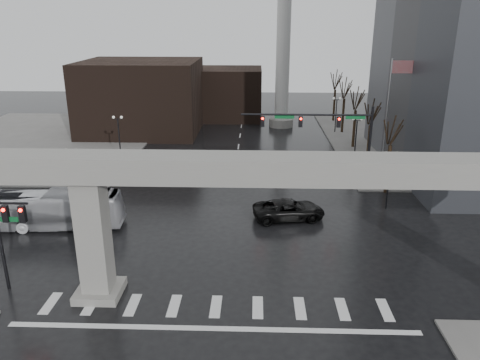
{
  "coord_description": "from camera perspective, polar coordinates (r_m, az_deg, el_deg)",
  "views": [
    {
      "loc": [
        2.16,
        -23.8,
        15.64
      ],
      "look_at": [
        1.07,
        8.15,
        4.5
      ],
      "focal_mm": 35.0,
      "sensor_mm": 36.0,
      "label": 1
    }
  ],
  "objects": [
    {
      "name": "city_bus",
      "position": [
        39.26,
        -21.84,
        -3.37
      ],
      "size": [
        10.85,
        3.27,
        2.98
      ],
      "primitive_type": "imported",
      "rotation": [
        0.0,
        0.0,
        1.64
      ],
      "color": "#BABBC0",
      "rests_on": "ground"
    },
    {
      "name": "flagpole_assembly",
      "position": [
        48.33,
        17.9,
        8.64
      ],
      "size": [
        2.06,
        0.12,
        12.0
      ],
      "color": "silver",
      "rests_on": "ground"
    },
    {
      "name": "tree_right_3",
      "position": [
        68.15,
        12.5,
        8.06
      ],
      "size": [
        1.11,
        1.66,
        8.02
      ],
      "color": "black",
      "rests_on": "ground"
    },
    {
      "name": "sidewalk_ne",
      "position": [
        66.23,
        23.04,
        4.07
      ],
      "size": [
        28.0,
        36.0,
        0.15
      ],
      "primitive_type": "cube",
      "color": "slate",
      "rests_on": "ground"
    },
    {
      "name": "lamp_right_2",
      "position": [
        67.87,
        11.66,
        8.5
      ],
      "size": [
        1.22,
        0.32,
        5.11
      ],
      "color": "black",
      "rests_on": "ground"
    },
    {
      "name": "sidewalk_nw",
      "position": [
        67.9,
        -22.69,
        4.47
      ],
      "size": [
        28.0,
        36.0,
        0.15
      ],
      "primitive_type": "cube",
      "color": "slate",
      "rests_on": "ground"
    },
    {
      "name": "building_far_left",
      "position": [
        68.58,
        -11.89,
        9.89
      ],
      "size": [
        16.0,
        14.0,
        10.0
      ],
      "primitive_type": "cube",
      "color": "black",
      "rests_on": "ground"
    },
    {
      "name": "lamp_left_0",
      "position": [
        42.68,
        -19.68,
        1.5
      ],
      "size": [
        1.22,
        0.32,
        5.11
      ],
      "color": "black",
      "rests_on": "ground"
    },
    {
      "name": "tree_right_4",
      "position": [
        75.89,
        11.45,
        9.29
      ],
      "size": [
        1.12,
        1.69,
        8.19
      ],
      "color": "black",
      "rests_on": "ground"
    },
    {
      "name": "lamp_right_1",
      "position": [
        54.4,
        14.0,
        5.72
      ],
      "size": [
        1.22,
        0.32,
        5.11
      ],
      "color": "black",
      "rests_on": "ground"
    },
    {
      "name": "tree_right_2",
      "position": [
        60.48,
        13.8,
        6.52
      ],
      "size": [
        1.1,
        1.63,
        7.85
      ],
      "color": "black",
      "rests_on": "ground"
    },
    {
      "name": "smokestack",
      "position": [
        69.94,
        5.33,
        17.26
      ],
      "size": [
        3.6,
        3.6,
        30.0
      ],
      "color": "silver",
      "rests_on": "ground"
    },
    {
      "name": "tree_right_1",
      "position": [
        52.9,
        15.46,
        4.52
      ],
      "size": [
        1.09,
        1.61,
        7.67
      ],
      "color": "black",
      "rests_on": "ground"
    },
    {
      "name": "lamp_left_1",
      "position": [
        55.46,
        -14.58,
        5.92
      ],
      "size": [
        1.22,
        0.32,
        5.11
      ],
      "color": "black",
      "rests_on": "ground"
    },
    {
      "name": "signal_left_pole",
      "position": [
        30.52,
        -26.52,
        -5.21
      ],
      "size": [
        2.3,
        0.3,
        6.0
      ],
      "color": "black",
      "rests_on": "ground"
    },
    {
      "name": "building_far_mid",
      "position": [
        76.8,
        -1.2,
        10.5
      ],
      "size": [
        10.0,
        10.0,
        8.0
      ],
      "primitive_type": "cube",
      "color": "black",
      "rests_on": "ground"
    },
    {
      "name": "ground",
      "position": [
        28.56,
        -2.79,
        -14.02
      ],
      "size": [
        160.0,
        160.0,
        0.0
      ],
      "primitive_type": "plane",
      "color": "black",
      "rests_on": "ground"
    },
    {
      "name": "pickup_truck",
      "position": [
        38.37,
        5.98,
        -3.64
      ],
      "size": [
        6.2,
        3.66,
        1.62
      ],
      "primitive_type": "imported",
      "rotation": [
        0.0,
        0.0,
        1.75
      ],
      "color": "black",
      "rests_on": "ground"
    },
    {
      "name": "elevated_guideway",
      "position": [
        25.37,
        -0.19,
        -0.98
      ],
      "size": [
        48.0,
        2.6,
        8.7
      ],
      "color": "gray",
      "rests_on": "ground"
    },
    {
      "name": "lamp_left_2",
      "position": [
        68.72,
        -11.39,
        8.65
      ],
      "size": [
        1.22,
        0.32,
        5.11
      ],
      "color": "black",
      "rests_on": "ground"
    },
    {
      "name": "signal_mast_arm",
      "position": [
        44.24,
        10.84,
        6.06
      ],
      "size": [
        12.12,
        0.43,
        8.0
      ],
      "color": "black",
      "rests_on": "ground"
    },
    {
      "name": "lamp_right_0",
      "position": [
        41.29,
        17.8,
        1.13
      ],
      "size": [
        1.22,
        0.32,
        5.11
      ],
      "color": "black",
      "rests_on": "ground"
    },
    {
      "name": "tree_right_0",
      "position": [
        45.46,
        17.66,
        1.86
      ],
      "size": [
        1.09,
        1.58,
        7.5
      ],
      "color": "black",
      "rests_on": "ground"
    }
  ]
}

